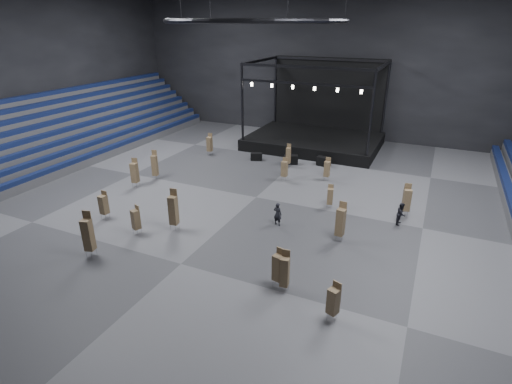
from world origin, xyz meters
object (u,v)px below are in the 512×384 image
at_px(chair_stack_5, 407,199).
at_px(chair_stack_12, 288,155).
at_px(stage, 316,132).
at_px(chair_stack_3, 341,221).
at_px(flight_case_right, 324,161).
at_px(chair_stack_15, 278,267).
at_px(flight_case_mid, 291,160).
at_px(chair_stack_11, 136,219).
at_px(chair_stack_9, 284,168).
at_px(chair_stack_0, 327,168).
at_px(chair_stack_14, 135,172).
at_px(chair_stack_13, 104,204).
at_px(flight_case_left, 256,157).
at_px(chair_stack_1, 334,300).
at_px(chair_stack_6, 330,196).
at_px(chair_stack_2, 173,210).
at_px(chair_stack_10, 88,234).
at_px(man_center, 278,214).
at_px(chair_stack_7, 285,271).
at_px(chair_stack_4, 155,165).
at_px(crew_member, 401,214).
at_px(chair_stack_8, 210,144).

distance_m(chair_stack_5, chair_stack_12, 13.11).
relative_size(stage, chair_stack_3, 5.21).
relative_size(flight_case_right, chair_stack_15, 0.59).
height_order(stage, chair_stack_15, stage).
bearing_deg(flight_case_mid, chair_stack_11, -104.17).
bearing_deg(flight_case_right, chair_stack_9, -111.81).
bearing_deg(chair_stack_0, chair_stack_14, -148.53).
bearing_deg(chair_stack_13, chair_stack_11, -11.43).
relative_size(flight_case_left, chair_stack_14, 0.45).
xyz_separation_m(chair_stack_1, chair_stack_13, (-17.40, 3.54, 0.03)).
xyz_separation_m(flight_case_mid, chair_stack_0, (4.37, -2.86, 0.67)).
bearing_deg(chair_stack_0, chair_stack_3, -68.61).
bearing_deg(chair_stack_11, chair_stack_0, 77.82).
height_order(flight_case_left, chair_stack_6, chair_stack_6).
height_order(chair_stack_2, chair_stack_10, chair_stack_2).
distance_m(chair_stack_6, chair_stack_15, 10.54).
distance_m(stage, chair_stack_1, 29.15).
bearing_deg(chair_stack_6, chair_stack_5, -1.55).
height_order(flight_case_left, chair_stack_0, chair_stack_0).
xyz_separation_m(flight_case_mid, chair_stack_1, (9.45, -20.25, 0.65)).
distance_m(chair_stack_15, man_center, 6.92).
bearing_deg(chair_stack_7, chair_stack_11, 164.69).
height_order(chair_stack_2, chair_stack_5, chair_stack_2).
height_order(flight_case_right, chair_stack_7, chair_stack_7).
bearing_deg(chair_stack_5, chair_stack_4, 168.39).
xyz_separation_m(chair_stack_5, crew_member, (-0.15, -1.53, -0.48)).
height_order(flight_case_left, chair_stack_13, chair_stack_13).
bearing_deg(chair_stack_0, chair_stack_12, 156.49).
distance_m(chair_stack_0, chair_stack_12, 4.83).
height_order(chair_stack_9, chair_stack_10, chair_stack_10).
distance_m(chair_stack_8, chair_stack_13, 15.92).
bearing_deg(flight_case_mid, chair_stack_0, -33.22).
distance_m(chair_stack_7, chair_stack_14, 18.43).
xyz_separation_m(chair_stack_1, chair_stack_15, (-3.32, 1.37, 0.08)).
bearing_deg(chair_stack_3, chair_stack_1, -71.41).
xyz_separation_m(flight_case_mid, chair_stack_13, (-7.95, -16.71, 0.68)).
height_order(flight_case_right, chair_stack_10, chair_stack_10).
xyz_separation_m(flight_case_left, chair_stack_13, (-4.37, -16.33, 0.75)).
xyz_separation_m(chair_stack_8, man_center, (12.32, -11.66, -0.38)).
xyz_separation_m(chair_stack_8, chair_stack_10, (3.65, -20.00, 0.27)).
bearing_deg(chair_stack_7, chair_stack_0, 91.18).
bearing_deg(chair_stack_9, chair_stack_4, -158.62).
distance_m(chair_stack_6, chair_stack_9, 6.44).
xyz_separation_m(chair_stack_4, crew_member, (20.75, 0.15, -0.56)).
distance_m(flight_case_mid, crew_member, 14.30).
bearing_deg(chair_stack_3, chair_stack_4, 174.74).
distance_m(chair_stack_0, chair_stack_5, 8.31).
height_order(stage, flight_case_left, stage).
bearing_deg(chair_stack_15, flight_case_right, 112.01).
distance_m(chair_stack_13, man_center, 12.26).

